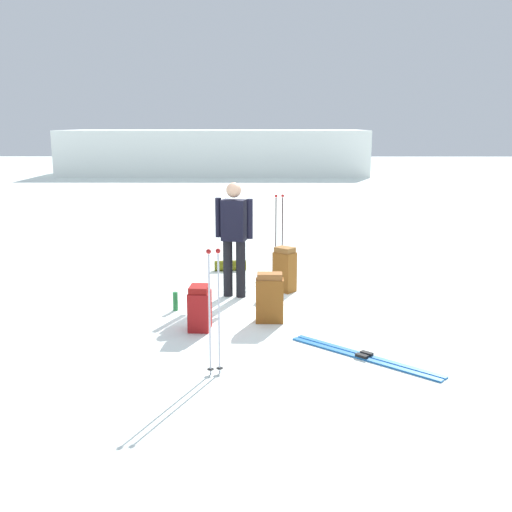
# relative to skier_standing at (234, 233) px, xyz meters

# --- Properties ---
(ground_plane) EXTENTS (80.00, 80.00, 0.00)m
(ground_plane) POSITION_rel_skier_standing_xyz_m (0.32, -0.38, -0.95)
(ground_plane) COLOR white
(distant_snow_ridge) EXTENTS (15.06, 5.01, 2.21)m
(distant_snow_ridge) POSITION_rel_skier_standing_xyz_m (-1.95, 22.92, 0.15)
(distant_snow_ridge) COLOR white
(distant_snow_ridge) RESTS_ON ground_plane
(skier_standing) EXTENTS (0.55, 0.30, 1.70)m
(skier_standing) POSITION_rel_skier_standing_xyz_m (0.00, 0.00, 0.00)
(skier_standing) COLOR black
(skier_standing) RESTS_ON ground_plane
(ski_pair_near) EXTENTS (1.53, 1.37, 0.05)m
(ski_pair_near) POSITION_rel_skier_standing_xyz_m (1.54, -2.45, -0.94)
(ski_pair_near) COLOR #1D62AA
(ski_pair_near) RESTS_ON ground_plane
(backpack_large_dark) EXTENTS (0.36, 0.21, 0.65)m
(backpack_large_dark) POSITION_rel_skier_standing_xyz_m (0.51, -1.20, -0.64)
(backpack_large_dark) COLOR brown
(backpack_large_dark) RESTS_ON ground_plane
(backpack_bright) EXTENTS (0.28, 0.34, 0.57)m
(backpack_bright) POSITION_rel_skier_standing_xyz_m (-0.37, -1.52, -0.68)
(backpack_bright) COLOR maroon
(backpack_bright) RESTS_ON ground_plane
(backpack_small_spare) EXTENTS (0.38, 0.37, 0.69)m
(backpack_small_spare) POSITION_rel_skier_standing_xyz_m (0.76, 0.29, -0.62)
(backpack_small_spare) COLOR brown
(backpack_small_spare) RESTS_ON ground_plane
(ski_poles_planted_near) EXTENTS (0.18, 0.10, 1.34)m
(ski_poles_planted_near) POSITION_rel_skier_standing_xyz_m (0.71, 1.69, -0.21)
(ski_poles_planted_near) COLOR black
(ski_poles_planted_near) RESTS_ON ground_plane
(ski_poles_planted_far) EXTENTS (0.16, 0.10, 1.32)m
(ski_poles_planted_far) POSITION_rel_skier_standing_xyz_m (-0.08, -2.92, -0.22)
(ski_poles_planted_far) COLOR silver
(ski_poles_planted_far) RESTS_ON ground_plane
(sleeping_mat_rolled) EXTENTS (0.57, 0.25, 0.18)m
(sleeping_mat_rolled) POSITION_rel_skier_standing_xyz_m (-0.14, 1.65, -0.86)
(sleeping_mat_rolled) COLOR #5A5C11
(sleeping_mat_rolled) RESTS_ON ground_plane
(thermos_bottle) EXTENTS (0.07, 0.07, 0.26)m
(thermos_bottle) POSITION_rel_skier_standing_xyz_m (-0.79, -0.71, -0.82)
(thermos_bottle) COLOR #207033
(thermos_bottle) RESTS_ON ground_plane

